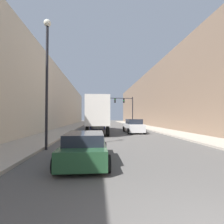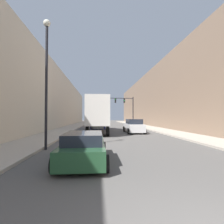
{
  "view_description": "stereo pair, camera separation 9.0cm",
  "coord_description": "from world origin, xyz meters",
  "px_view_note": "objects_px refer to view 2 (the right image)",
  "views": [
    {
      "loc": [
        -2.08,
        -1.9,
        2.01
      ],
      "look_at": [
        -0.62,
        15.6,
        2.47
      ],
      "focal_mm": 28.0,
      "sensor_mm": 36.0,
      "label": 1
    },
    {
      "loc": [
        -1.99,
        -1.91,
        2.01
      ],
      "look_at": [
        -0.62,
        15.6,
        2.47
      ],
      "focal_mm": 28.0,
      "sensor_mm": 36.0,
      "label": 2
    }
  ],
  "objects_px": {
    "sedan_car": "(84,147)",
    "suv_car": "(134,126)",
    "traffic_signal_gantry": "(127,106)",
    "semi_truck": "(98,114)",
    "street_lamp": "(47,68)"
  },
  "relations": [
    {
      "from": "suv_car",
      "to": "traffic_signal_gantry",
      "type": "distance_m",
      "value": 14.7
    },
    {
      "from": "suv_car",
      "to": "sedan_car",
      "type": "bearing_deg",
      "value": -110.24
    },
    {
      "from": "sedan_car",
      "to": "traffic_signal_gantry",
      "type": "relative_size",
      "value": 0.73
    },
    {
      "from": "suv_car",
      "to": "street_lamp",
      "type": "bearing_deg",
      "value": -125.65
    },
    {
      "from": "semi_truck",
      "to": "traffic_signal_gantry",
      "type": "relative_size",
      "value": 2.16
    },
    {
      "from": "sedan_car",
      "to": "suv_car",
      "type": "distance_m",
      "value": 14.51
    },
    {
      "from": "semi_truck",
      "to": "sedan_car",
      "type": "bearing_deg",
      "value": -92.06
    },
    {
      "from": "semi_truck",
      "to": "street_lamp",
      "type": "xyz_separation_m",
      "value": [
        -3.1,
        -12.1,
        2.68
      ]
    },
    {
      "from": "sedan_car",
      "to": "suv_car",
      "type": "bearing_deg",
      "value": 69.76
    },
    {
      "from": "semi_truck",
      "to": "sedan_car",
      "type": "relative_size",
      "value": 2.95
    },
    {
      "from": "sedan_car",
      "to": "street_lamp",
      "type": "height_order",
      "value": "street_lamp"
    },
    {
      "from": "semi_truck",
      "to": "sedan_car",
      "type": "xyz_separation_m",
      "value": [
        -0.55,
        -15.16,
        -1.71
      ]
    },
    {
      "from": "traffic_signal_gantry",
      "to": "street_lamp",
      "type": "distance_m",
      "value": 26.39
    },
    {
      "from": "semi_truck",
      "to": "suv_car",
      "type": "distance_m",
      "value": 4.98
    },
    {
      "from": "suv_car",
      "to": "street_lamp",
      "type": "distance_m",
      "value": 13.65
    }
  ]
}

